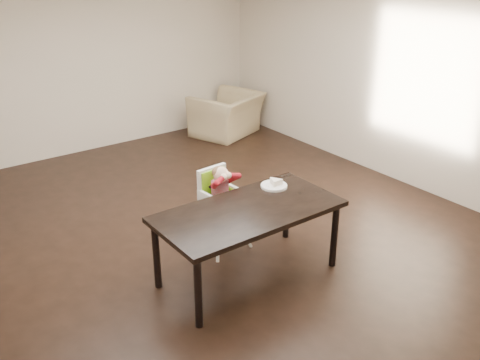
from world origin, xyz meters
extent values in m
plane|color=black|center=(0.00, 0.00, 0.00)|extent=(7.00, 7.00, 0.00)
cube|color=beige|center=(0.00, 3.50, 1.35)|extent=(6.00, 0.02, 2.70)
cube|color=beige|center=(3.00, 0.00, 1.35)|extent=(0.02, 7.00, 2.70)
cube|color=black|center=(-0.16, -0.91, 0.72)|extent=(1.80, 0.90, 0.05)
cylinder|color=black|center=(-0.98, -1.28, 0.35)|extent=(0.07, 0.07, 0.70)
cylinder|color=black|center=(0.66, -1.28, 0.35)|extent=(0.07, 0.07, 0.70)
cylinder|color=black|center=(-0.98, -0.54, 0.35)|extent=(0.07, 0.07, 0.70)
cylinder|color=black|center=(0.66, -0.54, 0.35)|extent=(0.07, 0.07, 0.70)
cylinder|color=white|center=(-0.22, -0.46, 0.25)|extent=(0.04, 0.04, 0.51)
cylinder|color=white|center=(0.14, -0.43, 0.25)|extent=(0.04, 0.04, 0.51)
cylinder|color=white|center=(-0.24, -0.10, 0.25)|extent=(0.04, 0.04, 0.51)
cylinder|color=white|center=(0.12, -0.07, 0.25)|extent=(0.04, 0.04, 0.51)
cube|color=white|center=(-0.05, -0.27, 0.51)|extent=(0.38, 0.35, 0.05)
cube|color=#85D61B|center=(-0.05, -0.27, 0.54)|extent=(0.31, 0.29, 0.03)
cube|color=white|center=(-0.06, -0.13, 0.71)|extent=(0.36, 0.07, 0.38)
cube|color=#85D61B|center=(-0.06, -0.15, 0.70)|extent=(0.31, 0.04, 0.34)
cube|color=black|center=(-0.11, -0.23, 0.70)|extent=(0.04, 0.16, 0.02)
cube|color=black|center=(0.01, -0.22, 0.70)|extent=(0.04, 0.16, 0.02)
cylinder|color=red|center=(-0.05, -0.27, 0.67)|extent=(0.22, 0.22, 0.24)
sphere|color=beige|center=(-0.05, -0.28, 0.87)|extent=(0.17, 0.17, 0.16)
ellipsoid|color=brown|center=(-0.05, -0.26, 0.89)|extent=(0.18, 0.17, 0.12)
sphere|color=beige|center=(-0.07, -0.37, 0.87)|extent=(0.08, 0.08, 0.07)
sphere|color=beige|center=(-0.01, -0.37, 0.87)|extent=(0.08, 0.08, 0.07)
cylinder|color=white|center=(0.36, -0.66, 0.76)|extent=(0.36, 0.36, 0.02)
torus|color=white|center=(0.36, -0.66, 0.77)|extent=(0.36, 0.36, 0.01)
imported|color=tan|center=(2.20, 2.80, 0.48)|extent=(1.28, 1.04, 0.96)
camera|label=1|loc=(-2.93, -4.51, 3.07)|focal=40.00mm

